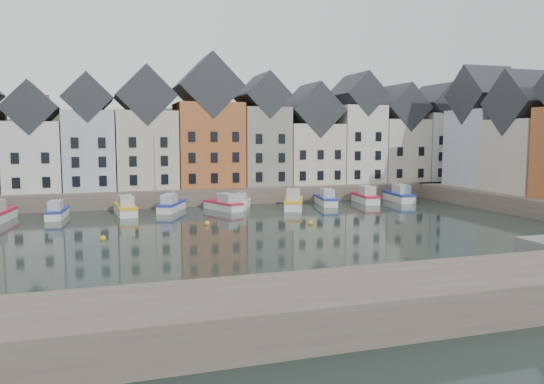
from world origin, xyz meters
name	(u,v)px	position (x,y,z in m)	size (l,w,h in m)	color
ground	(269,237)	(0.00, 0.00, 0.00)	(260.00, 260.00, 0.00)	black
far_quay	(206,192)	(0.00, 30.00, 1.00)	(90.00, 16.00, 2.00)	brown
near_wall	(201,320)	(-10.00, -22.00, 1.00)	(50.00, 6.00, 2.00)	brown
hillside	(182,276)	(0.02, 56.00, -17.96)	(153.60, 70.40, 64.00)	black
far_terrace	(230,136)	(3.21, 28.00, 8.88)	(72.37, 8.16, 17.78)	beige
right_terrace	(531,136)	(36.00, 8.07, 8.91)	(8.30, 24.25, 16.36)	#B1B9C4
mooring_buoys	(212,228)	(-4.00, 5.33, 0.15)	(20.50, 5.50, 0.50)	gold
boat_b	(57,212)	(-18.73, 17.45, 0.64)	(2.27, 5.75, 2.15)	silver
boat_c	(125,208)	(-11.51, 17.52, 0.74)	(2.52, 6.59, 2.48)	silver
boat_d	(171,205)	(-6.24, 18.87, 0.75)	(4.21, 6.29, 11.57)	silver
boat_e	(224,205)	(-0.07, 17.84, 0.68)	(4.02, 6.15, 2.27)	silver
boat_f	(242,203)	(2.45, 18.94, 0.61)	(3.49, 5.61, 2.06)	silver
boat_g	(293,202)	(8.36, 16.52, 0.80)	(4.56, 7.32, 2.69)	silver
boat_h	(326,199)	(13.63, 18.64, 0.70)	(3.01, 6.35, 2.35)	silver
boat_i	(365,197)	(19.51, 19.14, 0.75)	(2.89, 6.76, 2.51)	silver
boat_j	(399,196)	(24.50, 18.92, 0.78)	(2.86, 7.05, 2.63)	silver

